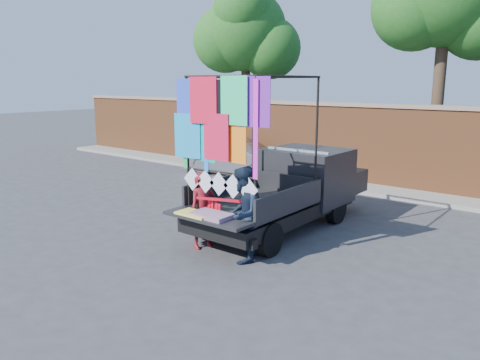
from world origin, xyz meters
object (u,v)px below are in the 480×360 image
Objects in this scene: woman at (203,211)px; man at (243,215)px; sedan at (239,157)px; pickup_truck at (294,187)px.

man reaches higher than woman.
man reaches higher than sedan.
woman is 1.06m from man.
sedan is at bearing 141.35° from pickup_truck.
pickup_truck is 5.96m from sedan.
pickup_truck reaches higher than woman.
woman reaches higher than sedan.
pickup_truck is 1.37× the size of sedan.
woman is at bearing -115.58° from man.
man is at bearing -78.03° from pickup_truck.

